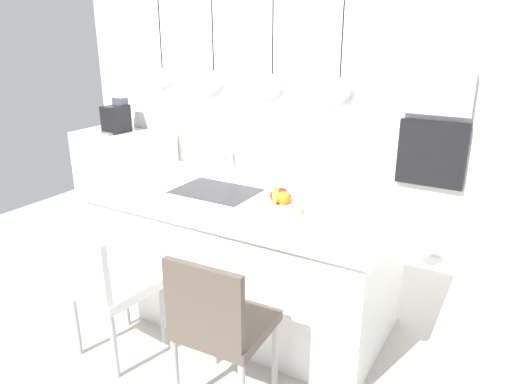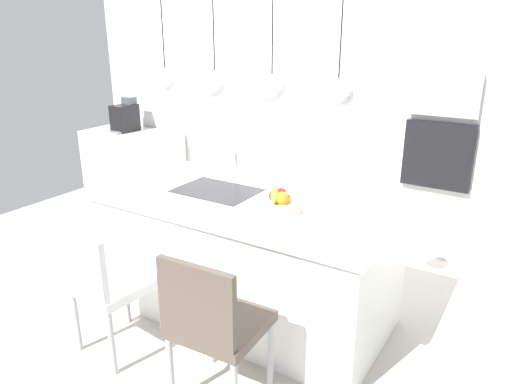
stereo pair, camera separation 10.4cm
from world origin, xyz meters
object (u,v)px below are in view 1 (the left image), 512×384
at_px(coffee_machine, 116,118).
at_px(oven, 432,154).
at_px(chair_middle, 219,322).
at_px(fruit_bowl, 282,202).
at_px(chair_near, 108,285).
at_px(microwave, 439,94).

distance_m(coffee_machine, oven, 3.39).
bearing_deg(chair_middle, fruit_bowl, 91.75).
height_order(coffee_machine, chair_middle, coffee_machine).
height_order(fruit_bowl, chair_middle, fruit_bowl).
distance_m(fruit_bowl, chair_near, 1.16).
height_order(coffee_machine, oven, oven).
distance_m(chair_near, chair_middle, 0.81).
bearing_deg(microwave, coffee_machine, -174.97).
xyz_separation_m(oven, chair_near, (-1.35, -2.41, -0.45)).
bearing_deg(oven, chair_near, -119.28).
xyz_separation_m(microwave, chair_near, (-1.35, -2.41, -0.95)).
xyz_separation_m(fruit_bowl, chair_middle, (0.02, -0.74, -0.42)).
height_order(chair_near, chair_middle, chair_middle).
bearing_deg(fruit_bowl, chair_near, -137.08).
bearing_deg(chair_middle, oven, 77.42).
bearing_deg(fruit_bowl, coffee_machine, 153.94).
distance_m(oven, chair_near, 2.80).
bearing_deg(coffee_machine, oven, 5.03).
relative_size(coffee_machine, microwave, 0.70).
bearing_deg(coffee_machine, chair_near, -46.16).
bearing_deg(coffee_machine, chair_middle, -36.69).
relative_size(fruit_bowl, chair_middle, 0.29).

